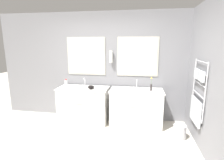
{
  "coord_description": "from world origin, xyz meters",
  "views": [
    {
      "loc": [
        0.84,
        -2.43,
        1.85
      ],
      "look_at": [
        0.25,
        1.21,
        1.09
      ],
      "focal_mm": 28.0,
      "sensor_mm": 36.0,
      "label": 1
    }
  ],
  "objects_px": {
    "flower_vase": "(151,86)",
    "vanity_left": "(83,105)",
    "amenity_bowl": "(91,87)",
    "waste_bin": "(180,131)",
    "toiletry_bottle": "(66,84)",
    "vanity_right": "(136,108)"
  },
  "relations": [
    {
      "from": "flower_vase",
      "to": "waste_bin",
      "type": "bearing_deg",
      "value": -39.32
    },
    {
      "from": "vanity_right",
      "to": "amenity_bowl",
      "type": "relative_size",
      "value": 8.44
    },
    {
      "from": "vanity_left",
      "to": "vanity_right",
      "type": "relative_size",
      "value": 1.0
    },
    {
      "from": "vanity_left",
      "to": "vanity_right",
      "type": "xyz_separation_m",
      "value": [
        1.25,
        0.0,
        0.0
      ]
    },
    {
      "from": "amenity_bowl",
      "to": "flower_vase",
      "type": "distance_m",
      "value": 1.35
    },
    {
      "from": "vanity_left",
      "to": "vanity_right",
      "type": "bearing_deg",
      "value": 0.0
    },
    {
      "from": "toiletry_bottle",
      "to": "flower_vase",
      "type": "distance_m",
      "value": 1.95
    },
    {
      "from": "toiletry_bottle",
      "to": "waste_bin",
      "type": "height_order",
      "value": "toiletry_bottle"
    },
    {
      "from": "flower_vase",
      "to": "toiletry_bottle",
      "type": "bearing_deg",
      "value": -177.51
    },
    {
      "from": "waste_bin",
      "to": "amenity_bowl",
      "type": "bearing_deg",
      "value": 168.58
    },
    {
      "from": "flower_vase",
      "to": "amenity_bowl",
      "type": "bearing_deg",
      "value": -176.77
    },
    {
      "from": "vanity_left",
      "to": "waste_bin",
      "type": "bearing_deg",
      "value": -11.55
    },
    {
      "from": "vanity_right",
      "to": "waste_bin",
      "type": "xyz_separation_m",
      "value": [
        0.88,
        -0.44,
        -0.28
      ]
    },
    {
      "from": "amenity_bowl",
      "to": "flower_vase",
      "type": "bearing_deg",
      "value": 3.23
    },
    {
      "from": "vanity_right",
      "to": "waste_bin",
      "type": "height_order",
      "value": "vanity_right"
    },
    {
      "from": "flower_vase",
      "to": "vanity_left",
      "type": "bearing_deg",
      "value": -179.01
    },
    {
      "from": "toiletry_bottle",
      "to": "vanity_left",
      "type": "bearing_deg",
      "value": 8.72
    },
    {
      "from": "vanity_left",
      "to": "toiletry_bottle",
      "type": "bearing_deg",
      "value": -171.28
    },
    {
      "from": "amenity_bowl",
      "to": "flower_vase",
      "type": "height_order",
      "value": "flower_vase"
    },
    {
      "from": "vanity_left",
      "to": "flower_vase",
      "type": "relative_size",
      "value": 3.93
    },
    {
      "from": "vanity_left",
      "to": "amenity_bowl",
      "type": "relative_size",
      "value": 8.44
    },
    {
      "from": "amenity_bowl",
      "to": "flower_vase",
      "type": "relative_size",
      "value": 0.47
    }
  ]
}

